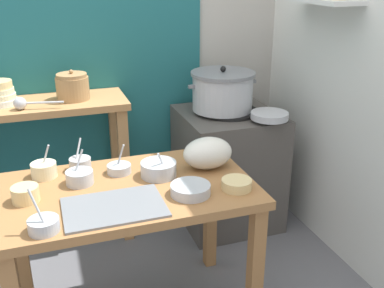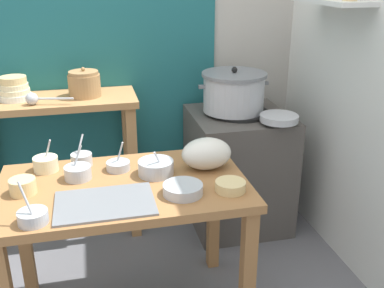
# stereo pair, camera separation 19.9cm
# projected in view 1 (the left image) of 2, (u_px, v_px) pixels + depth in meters

# --- Properties ---
(wall_back) EXTENTS (4.40, 0.12, 2.60)m
(wall_back) POSITION_uv_depth(u_px,v_px,m) (86.00, 22.00, 2.73)
(wall_back) COLOR #B2ADA3
(wall_back) RESTS_ON ground
(wall_right) EXTENTS (0.30, 3.20, 2.60)m
(wall_right) POSITION_uv_depth(u_px,v_px,m) (362.00, 32.00, 2.34)
(wall_right) COLOR silver
(wall_right) RESTS_ON ground
(prep_table) EXTENTS (1.10, 0.66, 0.72)m
(prep_table) POSITION_uv_depth(u_px,v_px,m) (129.00, 209.00, 2.01)
(prep_table) COLOR #9E6B3D
(prep_table) RESTS_ON ground
(back_shelf_table) EXTENTS (0.96, 0.40, 0.90)m
(back_shelf_table) POSITION_uv_depth(u_px,v_px,m) (45.00, 138.00, 2.63)
(back_shelf_table) COLOR #B27F4C
(back_shelf_table) RESTS_ON ground
(stove_block) EXTENTS (0.60, 0.61, 0.78)m
(stove_block) POSITION_uv_depth(u_px,v_px,m) (227.00, 167.00, 2.96)
(stove_block) COLOR #4C4742
(stove_block) RESTS_ON ground
(steamer_pot) EXTENTS (0.44, 0.40, 0.28)m
(steamer_pot) POSITION_uv_depth(u_px,v_px,m) (223.00, 91.00, 2.78)
(steamer_pot) COLOR #B7BABF
(steamer_pot) RESTS_ON stove_block
(clay_pot) EXTENTS (0.19, 0.19, 0.17)m
(clay_pot) POSITION_uv_depth(u_px,v_px,m) (73.00, 87.00, 2.58)
(clay_pot) COLOR #A37A4C
(clay_pot) RESTS_ON back_shelf_table
(ladle) EXTENTS (0.26, 0.09, 0.07)m
(ladle) POSITION_uv_depth(u_px,v_px,m) (22.00, 103.00, 2.41)
(ladle) COLOR #B7BABF
(ladle) RESTS_ON back_shelf_table
(serving_tray) EXTENTS (0.40, 0.28, 0.01)m
(serving_tray) POSITION_uv_depth(u_px,v_px,m) (115.00, 207.00, 1.79)
(serving_tray) COLOR slate
(serving_tray) RESTS_ON prep_table
(plastic_bag) EXTENTS (0.24, 0.17, 0.15)m
(plastic_bag) POSITION_uv_depth(u_px,v_px,m) (208.00, 153.00, 2.13)
(plastic_bag) COLOR silver
(plastic_bag) RESTS_ON prep_table
(wide_pan) EXTENTS (0.22, 0.22, 0.04)m
(wide_pan) POSITION_uv_depth(u_px,v_px,m) (270.00, 116.00, 2.65)
(wide_pan) COLOR #B7BABF
(wide_pan) RESTS_ON stove_block
(prep_bowl_0) EXTENTS (0.11, 0.11, 0.16)m
(prep_bowl_0) POSITION_uv_depth(u_px,v_px,m) (44.00, 169.00, 2.05)
(prep_bowl_0) COLOR beige
(prep_bowl_0) RESTS_ON prep_table
(prep_bowl_1) EXTENTS (0.11, 0.11, 0.07)m
(prep_bowl_1) POSITION_uv_depth(u_px,v_px,m) (25.00, 193.00, 1.83)
(prep_bowl_1) COLOR #E5C684
(prep_bowl_1) RESTS_ON prep_table
(prep_bowl_2) EXTENTS (0.16, 0.16, 0.13)m
(prep_bowl_2) POSITION_uv_depth(u_px,v_px,m) (159.00, 168.00, 2.05)
(prep_bowl_2) COLOR #B7BABF
(prep_bowl_2) RESTS_ON prep_table
(prep_bowl_3) EXTENTS (0.10, 0.10, 0.15)m
(prep_bowl_3) POSITION_uv_depth(u_px,v_px,m) (80.00, 164.00, 2.11)
(prep_bowl_3) COLOR #B7BABF
(prep_bowl_3) RESTS_ON prep_table
(prep_bowl_4) EXTENTS (0.11, 0.11, 0.14)m
(prep_bowl_4) POSITION_uv_depth(u_px,v_px,m) (119.00, 168.00, 2.09)
(prep_bowl_4) COLOR #B7BABF
(prep_bowl_4) RESTS_ON prep_table
(prep_bowl_5) EXTENTS (0.13, 0.13, 0.04)m
(prep_bowl_5) POSITION_uv_depth(u_px,v_px,m) (237.00, 184.00, 1.94)
(prep_bowl_5) COLOR #E5C684
(prep_bowl_5) RESTS_ON prep_table
(prep_bowl_6) EXTENTS (0.12, 0.12, 0.15)m
(prep_bowl_6) POSITION_uv_depth(u_px,v_px,m) (80.00, 177.00, 1.98)
(prep_bowl_6) COLOR #B7BABF
(prep_bowl_6) RESTS_ON prep_table
(prep_bowl_7) EXTENTS (0.17, 0.17, 0.05)m
(prep_bowl_7) POSITION_uv_depth(u_px,v_px,m) (191.00, 189.00, 1.89)
(prep_bowl_7) COLOR #B7BABF
(prep_bowl_7) RESTS_ON prep_table
(prep_bowl_8) EXTENTS (0.11, 0.11, 0.17)m
(prep_bowl_8) POSITION_uv_depth(u_px,v_px,m) (44.00, 224.00, 1.63)
(prep_bowl_8) COLOR #B7BABF
(prep_bowl_8) RESTS_ON prep_table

